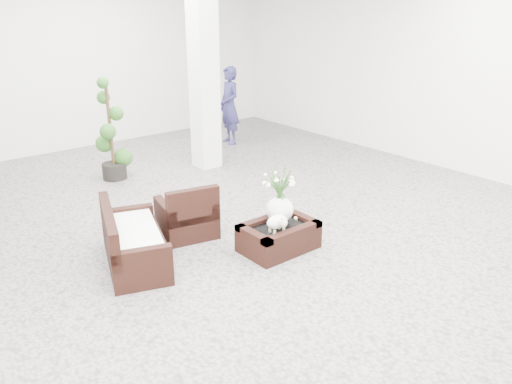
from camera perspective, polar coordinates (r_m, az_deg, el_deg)
ground at (r=6.73m, az=-0.54°, el=-4.71°), size 11.00×11.00×0.00m
column at (r=9.12m, az=-5.85°, el=13.46°), size 0.40×0.40×3.50m
coffee_table at (r=6.28m, az=2.53°, el=-5.10°), size 0.90×0.60×0.31m
sheep_figurine at (r=6.03m, az=2.35°, el=-3.50°), size 0.28×0.23×0.21m
planter_narcissus at (r=6.19m, az=2.69°, el=0.11°), size 0.44×0.44×0.80m
tealight at (r=6.41m, az=4.45°, el=-2.91°), size 0.04×0.04×0.03m
armchair at (r=6.64m, az=-7.78°, el=-1.88°), size 0.80×0.78×0.72m
loveseat at (r=6.03m, az=-13.41°, el=-4.79°), size 1.02×1.44×0.70m
topiary at (r=8.87m, az=-15.93°, el=6.64°), size 0.45×0.45×1.70m
shopper at (r=10.82m, az=-2.98°, el=9.60°), size 0.47×0.64×1.61m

